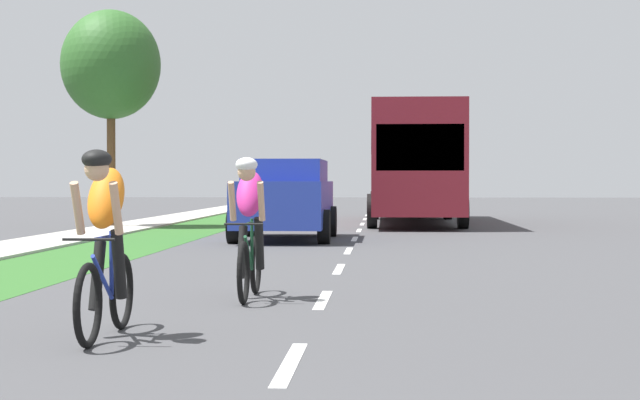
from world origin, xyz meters
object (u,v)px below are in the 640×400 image
(cyclist_trailing, at_px, (249,227))
(cyclist_lead, at_px, (105,242))
(suv_blue, at_px, (285,197))
(bus_maroon, at_px, (414,160))
(street_tree_near, at_px, (111,65))

(cyclist_trailing, bearing_deg, cyclist_lead, -105.80)
(cyclist_trailing, height_order, suv_blue, suv_blue)
(cyclist_trailing, bearing_deg, suv_blue, 93.53)
(cyclist_trailing, relative_size, bus_maroon, 0.15)
(suv_blue, relative_size, bus_maroon, 0.41)
(cyclist_lead, height_order, cyclist_trailing, same)
(cyclist_lead, xyz_separation_m, street_tree_near, (-5.39, 20.31, 3.77))
(street_tree_near, bearing_deg, cyclist_trailing, -70.29)
(cyclist_trailing, xyz_separation_m, street_tree_near, (-6.22, 17.37, 3.77))
(cyclist_trailing, height_order, bus_maroon, bus_maroon)
(cyclist_lead, distance_m, suv_blue, 14.53)
(cyclist_lead, distance_m, street_tree_near, 21.35)
(cyclist_lead, relative_size, suv_blue, 0.37)
(suv_blue, bearing_deg, street_tree_near, 133.61)
(cyclist_lead, relative_size, bus_maroon, 0.15)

